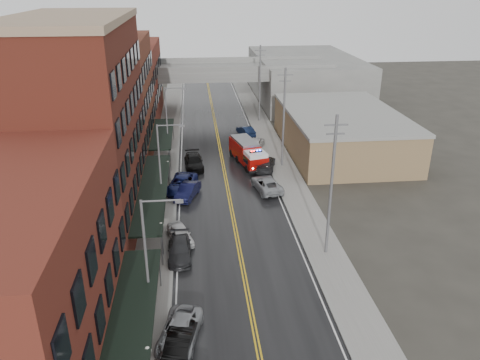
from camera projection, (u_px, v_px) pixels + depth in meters
road at (227, 185)px, 52.40m from camera, size 11.00×160.00×0.02m
sidewalk_left at (161, 187)px, 51.69m from camera, size 3.00×160.00×0.15m
sidewalk_right at (291, 182)px, 53.06m from camera, size 3.00×160.00×0.15m
curb_left at (176, 186)px, 51.85m from camera, size 0.30×160.00×0.15m
curb_right at (277, 182)px, 52.91m from camera, size 0.30×160.00×0.15m
brick_building_a at (15, 288)px, 25.03m from camera, size 9.00×18.00×12.00m
brick_building_b at (82, 130)px, 41.20m from camera, size 9.00×20.00×18.00m
brick_building_c at (113, 100)px, 57.79m from camera, size 9.00×15.00×15.00m
brick_building_far at (130, 83)px, 74.37m from camera, size 9.00×20.00×12.00m
tan_building at (341, 132)px, 62.06m from camera, size 14.00×22.00×5.00m
right_far_block at (305, 77)px, 89.07m from camera, size 18.00×30.00×8.00m
awning_0 at (131, 325)px, 26.76m from camera, size 2.60×16.00×3.09m
awning_1 at (153, 189)px, 44.12m from camera, size 2.60×18.00×3.09m
awning_2 at (162, 133)px, 60.12m from camera, size 2.60×13.00×3.09m
globe_lamp_0 at (148, 359)px, 25.30m from camera, size 0.44×0.44×3.12m
globe_lamp_1 at (162, 231)px, 38.10m from camera, size 0.44×0.44×3.12m
globe_lamp_2 at (168, 168)px, 50.89m from camera, size 0.44×0.44×3.12m
street_lamp_0 at (150, 254)px, 29.64m from camera, size 2.64×0.22×9.00m
street_lamp_1 at (162, 163)px, 44.26m from camera, size 2.64×0.22×9.00m
street_lamp_2 at (169, 118)px, 58.88m from camera, size 2.64×0.22×9.00m
utility_pole_0 at (331, 185)px, 36.88m from camera, size 1.80×0.24×12.00m
utility_pole_1 at (284, 117)px, 55.16m from camera, size 1.80×0.24×12.00m
utility_pole_2 at (260, 82)px, 73.44m from camera, size 1.80×0.24×12.00m
overpass at (212, 77)px, 79.28m from camera, size 40.00×10.00×7.50m
fire_truck at (248, 152)px, 57.83m from camera, size 4.47×8.05×2.81m
parked_car_left_1 at (178, 348)px, 28.22m from camera, size 2.42×4.55×1.43m
parked_car_left_2 at (180, 332)px, 29.56m from camera, size 3.33×5.34×1.38m
parked_car_left_3 at (180, 249)px, 38.60m from camera, size 1.99×4.77×1.38m
parked_car_left_4 at (180, 234)px, 40.95m from camera, size 2.75×4.35×1.38m
parked_car_left_5 at (188, 191)px, 49.15m from camera, size 2.97×4.76×1.48m
parked_car_left_6 at (182, 184)px, 50.73m from camera, size 3.84×6.14×1.58m
parked_car_left_7 at (194, 162)px, 56.94m from camera, size 2.50×5.39×1.53m
parked_car_right_0 at (267, 184)px, 50.85m from camera, size 3.37×5.61×1.46m
parked_car_right_1 at (265, 163)px, 56.41m from camera, size 3.38×5.63×1.53m
parked_car_right_2 at (256, 143)px, 63.33m from camera, size 3.25×5.08×1.61m
parked_car_right_3 at (246, 131)px, 68.79m from camera, size 2.62×4.46×1.39m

